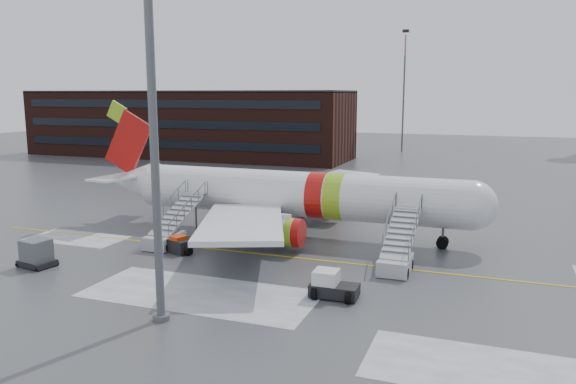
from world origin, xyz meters
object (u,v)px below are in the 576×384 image
at_px(airstair_aft, 169,232).
at_px(light_mast_near, 151,78).
at_px(uld_container, 37,254).
at_px(baggage_tractor, 179,245).
at_px(pushback_tug, 331,285).
at_px(airliner, 286,194).
at_px(airstair_fwd, 397,254).

distance_m(airstair_aft, light_mast_near, 18.98).
xyz_separation_m(uld_container, baggage_tractor, (7.39, 6.37, -0.33)).
bearing_deg(pushback_tug, airstair_aft, 156.22).
relative_size(airstair_aft, baggage_tractor, 2.90).
bearing_deg(airliner, baggage_tractor, -123.92).
bearing_deg(airliner, airstair_aft, -138.31).
height_order(airstair_fwd, baggage_tractor, airstair_fwd).
xyz_separation_m(pushback_tug, baggage_tractor, (-13.31, 5.02, -0.15)).
height_order(airliner, airstair_aft, airliner).
height_order(airliner, pushback_tug, airliner).
relative_size(airliner, light_mast_near, 1.45).
relative_size(airliner, pushback_tug, 12.32).
relative_size(airstair_fwd, light_mast_near, 0.32).
bearing_deg(airstair_fwd, light_mast_near, -128.17).
height_order(airstair_aft, uld_container, airstair_aft).
xyz_separation_m(airstair_fwd, pushback_tug, (-2.74, -6.67, -0.36)).
bearing_deg(airliner, airstair_fwd, -31.80).
relative_size(baggage_tractor, light_mast_near, 0.11).
xyz_separation_m(airliner, baggage_tractor, (-5.51, -8.19, -2.86)).
bearing_deg(baggage_tractor, uld_container, -139.23).
relative_size(airstair_aft, light_mast_near, 0.32).
xyz_separation_m(airstair_aft, light_mast_near, (7.64, -13.03, 11.48)).
relative_size(airliner, airstair_fwd, 4.55).
bearing_deg(pushback_tug, light_mast_near, -139.73).
bearing_deg(baggage_tractor, light_mast_near, -62.96).
distance_m(airstair_fwd, baggage_tractor, 16.14).
bearing_deg(airstair_fwd, baggage_tractor, -174.12).
distance_m(airliner, airstair_fwd, 12.63).
distance_m(baggage_tractor, light_mast_near, 17.52).
height_order(airstair_fwd, uld_container, airstair_fwd).
distance_m(airstair_fwd, light_mast_near, 20.16).
bearing_deg(airstair_fwd, airliner, 148.20).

